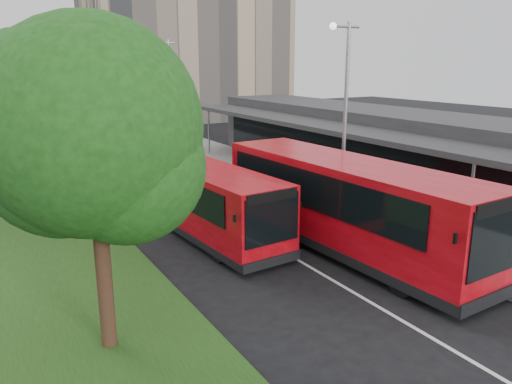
# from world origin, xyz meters

# --- Properties ---
(ground) EXTENTS (120.00, 120.00, 0.00)m
(ground) POSITION_xyz_m (0.00, 0.00, 0.00)
(ground) COLOR black
(ground) RESTS_ON ground
(pavement) EXTENTS (5.00, 80.00, 0.15)m
(pavement) POSITION_xyz_m (6.00, 20.00, 0.07)
(pavement) COLOR slate
(pavement) RESTS_ON ground
(grass_verge) EXTENTS (5.00, 80.00, 0.10)m
(grass_verge) POSITION_xyz_m (-7.00, 20.00, 0.05)
(grass_verge) COLOR #1E4215
(grass_verge) RESTS_ON ground
(lane_centre_line) EXTENTS (0.12, 70.00, 0.01)m
(lane_centre_line) POSITION_xyz_m (0.00, 15.00, 0.01)
(lane_centre_line) COLOR silver
(lane_centre_line) RESTS_ON ground
(kerb_dashes) EXTENTS (0.12, 56.00, 0.01)m
(kerb_dashes) POSITION_xyz_m (3.30, 19.00, 0.01)
(kerb_dashes) COLOR silver
(kerb_dashes) RESTS_ON ground
(office_block) EXTENTS (22.00, 12.00, 18.00)m
(office_block) POSITION_xyz_m (14.00, 42.00, 9.00)
(office_block) COLOR tan
(office_block) RESTS_ON ground
(station_building) EXTENTS (7.70, 26.00, 4.00)m
(station_building) POSITION_xyz_m (10.86, 8.00, 2.04)
(station_building) COLOR #29282B
(station_building) RESTS_ON ground
(tree_near) EXTENTS (4.78, 4.78, 7.69)m
(tree_near) POSITION_xyz_m (-7.01, -2.95, 4.96)
(tree_near) COLOR #392216
(tree_near) RESTS_ON ground
(tree_mid) EXTENTS (4.97, 4.97, 7.98)m
(tree_mid) POSITION_xyz_m (-7.01, 9.05, 5.15)
(tree_mid) COLOR #392216
(tree_mid) RESTS_ON ground
(tree_far) EXTENTS (4.48, 4.48, 7.16)m
(tree_far) POSITION_xyz_m (-7.01, 21.05, 4.62)
(tree_far) COLOR #392216
(tree_far) RESTS_ON ground
(lamp_post_near) EXTENTS (1.44, 0.28, 8.00)m
(lamp_post_near) POSITION_xyz_m (4.12, 2.00, 4.72)
(lamp_post_near) COLOR #93969B
(lamp_post_near) RESTS_ON pavement
(lamp_post_far) EXTENTS (1.44, 0.28, 8.00)m
(lamp_post_far) POSITION_xyz_m (4.12, 22.00, 4.72)
(lamp_post_far) COLOR #93969B
(lamp_post_far) RESTS_ON pavement
(bus_main) EXTENTS (3.47, 11.67, 3.27)m
(bus_main) POSITION_xyz_m (2.07, -0.80, 1.68)
(bus_main) COLOR red
(bus_main) RESTS_ON ground
(bus_second) EXTENTS (3.16, 9.84, 2.74)m
(bus_second) POSITION_xyz_m (-1.66, 3.58, 1.41)
(bus_second) COLOR red
(bus_second) RESTS_ON ground
(litter_bin) EXTENTS (0.63, 0.63, 0.90)m
(litter_bin) POSITION_xyz_m (5.75, 9.01, 0.60)
(litter_bin) COLOR #3E2A19
(litter_bin) RESTS_ON pavement
(bollard) EXTENTS (0.16, 0.16, 0.91)m
(bollard) POSITION_xyz_m (4.40, 19.00, 0.61)
(bollard) COLOR #EFA10C
(bollard) RESTS_ON pavement
(car_near) EXTENTS (2.17, 3.84, 1.23)m
(car_near) POSITION_xyz_m (1.82, 37.78, 0.62)
(car_near) COLOR #57120C
(car_near) RESTS_ON ground
(car_far) EXTENTS (2.86, 4.38, 1.36)m
(car_far) POSITION_xyz_m (-0.99, 43.56, 0.68)
(car_far) COLOR navy
(car_far) RESTS_ON ground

